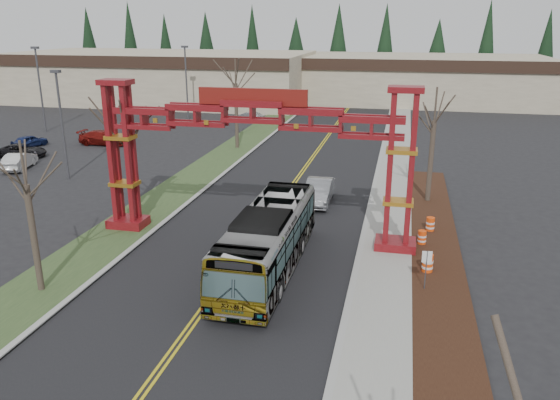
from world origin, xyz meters
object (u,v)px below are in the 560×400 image
(retail_building_west, at_px, (162,76))
(parked_car_near_c, at_px, (22,151))
(transit_bus, at_px, (268,240))
(bare_tree_right_far, at_px, (434,121))
(barrel_south, at_px, (427,264))
(barrel_north, at_px, (430,225))
(parked_car_mid_a, at_px, (103,138))
(parked_car_mid_b, at_px, (30,141))
(bare_tree_median_near, at_px, (26,186))
(gateway_arch, at_px, (253,137))
(light_pole_near, at_px, (61,117))
(barrel_mid, at_px, (422,238))
(parked_car_far_a, at_px, (249,117))
(silver_sedan, at_px, (319,191))
(bare_tree_median_mid, at_px, (126,139))
(light_pole_mid, at_px, (40,83))
(light_pole_far, at_px, (186,77))
(street_sign, at_px, (427,263))
(parked_car_near_b, at_px, (19,161))
(bare_tree_median_far, at_px, (236,84))
(retail_building_east, at_px, (419,79))

(retail_building_west, height_order, parked_car_near_c, retail_building_west)
(transit_bus, distance_m, bare_tree_right_far, 16.05)
(barrel_south, bearing_deg, barrel_north, 86.77)
(parked_car_mid_a, height_order, parked_car_mid_b, parked_car_mid_a)
(barrel_north, bearing_deg, bare_tree_median_near, -146.89)
(gateway_arch, xyz_separation_m, light_pole_near, (-17.94, 8.98, -1.04))
(bare_tree_median_near, relative_size, barrel_mid, 8.08)
(transit_bus, relative_size, parked_car_mid_a, 2.36)
(parked_car_far_a, height_order, bare_tree_median_near, bare_tree_median_near)
(silver_sedan, relative_size, barrel_mid, 5.57)
(bare_tree_median_mid, bearing_deg, light_pole_mid, 133.28)
(parked_car_mid_b, xyz_separation_m, light_pole_far, (9.26, 19.13, 4.70))
(bare_tree_median_near, xyz_separation_m, light_pole_far, (-11.21, 46.14, 0.20))
(light_pole_near, relative_size, street_sign, 4.27)
(parked_car_near_b, bearing_deg, bare_tree_median_far, -157.52)
(retail_building_east, bearing_deg, bare_tree_median_mid, -106.35)
(parked_car_far_a, bearing_deg, light_pole_near, 5.69)
(silver_sedan, relative_size, bare_tree_right_far, 0.62)
(silver_sedan, bearing_deg, light_pole_mid, 151.00)
(retail_building_west, distance_m, bare_tree_right_far, 60.05)
(gateway_arch, relative_size, parked_car_far_a, 4.65)
(parked_car_far_a, distance_m, light_pole_near, 29.61)
(bare_tree_median_far, bearing_deg, light_pole_far, 126.81)
(parked_car_mid_a, xyz_separation_m, barrel_south, (31.46, -23.76, -0.22))
(parked_car_mid_a, distance_m, bare_tree_median_near, 33.01)
(retail_building_east, relative_size, bare_tree_median_mid, 4.94)
(bare_tree_right_far, bearing_deg, bare_tree_median_far, 143.25)
(bare_tree_median_near, height_order, light_pole_mid, light_pole_mid)
(retail_building_west, distance_m, parked_car_near_b, 43.74)
(parked_car_near_c, relative_size, bare_tree_right_far, 0.55)
(gateway_arch, xyz_separation_m, parked_car_near_b, (-23.77, 10.77, -5.27))
(retail_building_west, relative_size, bare_tree_right_far, 5.81)
(retail_building_west, relative_size, bare_tree_median_mid, 5.98)
(bare_tree_median_near, height_order, barrel_south, bare_tree_median_near)
(parked_car_far_a, relative_size, bare_tree_median_mid, 0.51)
(parked_car_mid_a, relative_size, barrel_mid, 5.66)
(light_pole_far, bearing_deg, parked_car_near_c, -107.27)
(parked_car_mid_b, bearing_deg, barrel_north, 171.30)
(street_sign, xyz_separation_m, barrel_mid, (-0.02, 5.58, -1.00))
(silver_sedan, xyz_separation_m, light_pole_mid, (-34.57, 18.72, 4.65))
(bare_tree_right_far, distance_m, barrel_north, 7.93)
(light_pole_mid, bearing_deg, light_pole_near, -50.62)
(gateway_arch, distance_m, bare_tree_median_far, 24.03)
(gateway_arch, bearing_deg, retail_building_east, 80.83)
(gateway_arch, bearing_deg, bare_tree_median_far, 109.45)
(transit_bus, bearing_deg, bare_tree_median_mid, 155.03)
(gateway_arch, distance_m, light_pole_far, 42.25)
(parked_car_near_b, relative_size, parked_car_mid_b, 1.18)
(parked_car_near_c, relative_size, barrel_north, 4.69)
(bare_tree_median_mid, distance_m, light_pole_far, 38.68)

